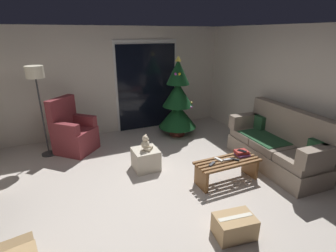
{
  "coord_description": "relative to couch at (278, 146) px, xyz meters",
  "views": [
    {
      "loc": [
        -1.27,
        -3.03,
        2.35
      ],
      "look_at": [
        0.4,
        0.7,
        0.85
      ],
      "focal_mm": 27.25,
      "sensor_mm": 36.0,
      "label": 1
    }
  ],
  "objects": [
    {
      "name": "book_stack",
      "position": [
        -0.84,
        -0.0,
        0.02
      ],
      "size": [
        0.26,
        0.22,
        0.08
      ],
      "color": "#6B3D7A",
      "rests_on": "coffee_table"
    },
    {
      "name": "remote_silver",
      "position": [
        -1.16,
        -0.06,
        -0.01
      ],
      "size": [
        0.16,
        0.06,
        0.02
      ],
      "primitive_type": "cube",
      "rotation": [
        0.0,
        0.0,
        4.6
      ],
      "color": "#ADADB2",
      "rests_on": "coffee_table"
    },
    {
      "name": "cardboard_box_taped_mid_floor",
      "position": [
        -1.83,
        -1.12,
        -0.26
      ],
      "size": [
        0.52,
        0.39,
        0.28
      ],
      "color": "tan",
      "rests_on": "ground"
    },
    {
      "name": "remote_graphite",
      "position": [
        -1.49,
        -0.08,
        -0.01
      ],
      "size": [
        0.16,
        0.12,
        0.02
      ],
      "primitive_type": "cube",
      "rotation": [
        0.0,
        0.0,
        5.24
      ],
      "color": "#333338",
      "rests_on": "coffee_table"
    },
    {
      "name": "armchair",
      "position": [
        -3.38,
        2.21,
        0.0
      ],
      "size": [
        0.97,
        0.97,
        1.13
      ],
      "color": "maroon",
      "rests_on": "ground"
    },
    {
      "name": "teddy_bear_cream",
      "position": [
        -2.26,
        0.87,
        0.1
      ],
      "size": [
        0.22,
        0.21,
        0.29
      ],
      "color": "beige",
      "rests_on": "ottoman"
    },
    {
      "name": "patio_door_frame",
      "position": [
        -1.48,
        2.96,
        0.7
      ],
      "size": [
        1.6,
        0.02,
        2.2
      ],
      "primitive_type": "cube",
      "color": "silver",
      "rests_on": "ground"
    },
    {
      "name": "floor_lamp",
      "position": [
        -3.89,
        2.24,
        1.11
      ],
      "size": [
        0.32,
        0.32,
        1.78
      ],
      "color": "#2D2D30",
      "rests_on": "ground"
    },
    {
      "name": "remote_white",
      "position": [
        -1.3,
        0.01,
        -0.01
      ],
      "size": [
        0.08,
        0.16,
        0.02
      ],
      "primitive_type": "cube",
      "rotation": [
        0.0,
        0.0,
        0.25
      ],
      "color": "silver",
      "rests_on": "coffee_table"
    },
    {
      "name": "christmas_tree",
      "position": [
        -1.02,
        2.12,
        0.43
      ],
      "size": [
        0.9,
        0.9,
        1.88
      ],
      "color": "#4C1E19",
      "rests_on": "ground"
    },
    {
      "name": "ground_plane",
      "position": [
        -2.32,
        -0.03,
        -0.4
      ],
      "size": [
        7.0,
        7.0,
        0.0
      ],
      "primitive_type": "plane",
      "color": "#BCB2A8"
    },
    {
      "name": "ottoman",
      "position": [
        -2.27,
        0.88,
        -0.21
      ],
      "size": [
        0.44,
        0.44,
        0.38
      ],
      "primitive_type": "cube",
      "color": "beige",
      "rests_on": "ground"
    },
    {
      "name": "wall_right",
      "position": [
        0.54,
        -0.03,
        0.85
      ],
      "size": [
        0.12,
        6.0,
        2.5
      ],
      "primitive_type": "cube",
      "color": "beige",
      "rests_on": "ground"
    },
    {
      "name": "coffee_table",
      "position": [
        -1.18,
        -0.07,
        -0.14
      ],
      "size": [
        1.1,
        0.4,
        0.38
      ],
      "color": "brown",
      "rests_on": "ground"
    },
    {
      "name": "patio_door_glass",
      "position": [
        -1.48,
        2.94,
        0.65
      ],
      "size": [
        1.5,
        0.02,
        2.1
      ],
      "primitive_type": "cube",
      "color": "black",
      "rests_on": "ground"
    },
    {
      "name": "wall_back",
      "position": [
        -2.32,
        3.03,
        0.85
      ],
      "size": [
        5.72,
        0.12,
        2.5
      ],
      "primitive_type": "cube",
      "color": "beige",
      "rests_on": "ground"
    },
    {
      "name": "couch",
      "position": [
        0.0,
        0.0,
        0.0
      ],
      "size": [
        0.89,
        1.98,
        1.08
      ],
      "color": "gray",
      "rests_on": "ground"
    },
    {
      "name": "cell_phone",
      "position": [
        -0.85,
        -0.02,
        0.07
      ],
      "size": [
        0.13,
        0.16,
        0.01
      ],
      "primitive_type": "cube",
      "rotation": [
        0.0,
        0.0,
        0.46
      ],
      "color": "black",
      "rests_on": "book_stack"
    },
    {
      "name": "remote_black",
      "position": [
        -1.06,
        -0.09,
        -0.01
      ],
      "size": [
        0.13,
        0.15,
        0.02
      ],
      "primitive_type": "cube",
      "rotation": [
        0.0,
        0.0,
        3.83
      ],
      "color": "black",
      "rests_on": "coffee_table"
    }
  ]
}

